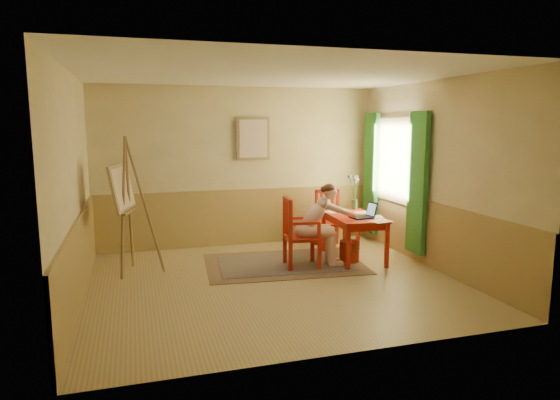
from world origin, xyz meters
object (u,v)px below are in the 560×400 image
object	(u,v)px
table	(354,221)
figure	(319,221)
chair_back	(329,219)
easel	(125,193)
chair_left	(298,233)
laptop	(365,215)

from	to	relation	value
table	figure	size ratio (longest dim) A/B	0.97
table	figure	world-z (taller)	figure
table	chair_back	distance (m)	0.92
figure	easel	xyz separation A→B (m)	(-2.79, 0.49, 0.48)
table	easel	bearing A→B (deg)	174.67
figure	easel	size ratio (longest dim) A/B	0.64
table	chair_back	xyz separation A→B (m)	(-0.04, 0.91, -0.13)
chair_left	easel	bearing A→B (deg)	169.22
chair_left	figure	size ratio (longest dim) A/B	0.85
chair_left	easel	xyz separation A→B (m)	(-2.47, 0.47, 0.64)
table	chair_back	size ratio (longest dim) A/B	1.23
easel	chair_left	bearing A→B (deg)	-10.78
chair_left	chair_back	size ratio (longest dim) A/B	1.07
laptop	easel	world-z (taller)	easel
chair_left	chair_back	xyz separation A→B (m)	(0.94, 1.05, -0.04)
table	chair_left	size ratio (longest dim) A/B	1.15
table	easel	distance (m)	3.51
figure	easel	bearing A→B (deg)	170.08
figure	laptop	bearing A→B (deg)	-3.78
laptop	easel	bearing A→B (deg)	171.35
table	chair_back	world-z (taller)	chair_back
table	chair_back	bearing A→B (deg)	92.57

